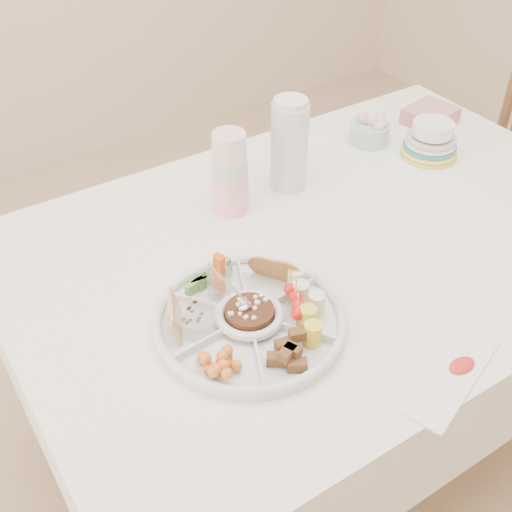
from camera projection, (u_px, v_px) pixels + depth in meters
floor at (316, 429)px, 1.99m from camera, size 4.00×4.00×0.00m
dining_table at (324, 346)px, 1.75m from camera, size 1.52×1.02×0.76m
chair at (482, 161)px, 2.20m from camera, size 0.57×0.57×1.08m
party_tray at (249, 317)px, 1.27m from camera, size 0.42×0.42×0.04m
bean_dip at (249, 315)px, 1.26m from camera, size 0.11×0.11×0.04m
tortillas at (272, 270)px, 1.35m from camera, size 0.11×0.11×0.06m
carrot_cucumber at (210, 268)px, 1.32m from camera, size 0.11×0.11×0.09m
pita_raisins at (183, 317)px, 1.24m from camera, size 0.13×0.13×0.07m
cherries at (223, 359)px, 1.17m from camera, size 0.11×0.11×0.04m
granola_chunks at (293, 351)px, 1.18m from camera, size 0.11×0.11×0.04m
banana_tomato at (315, 297)px, 1.26m from camera, size 0.12×0.12×0.09m
cup_stack at (230, 167)px, 1.52m from camera, size 0.09×0.09×0.24m
thermos at (289, 143)px, 1.61m from camera, size 0.12×0.12×0.25m
flower_bowl at (370, 129)px, 1.83m from camera, size 0.15×0.15×0.09m
napkin_stack at (430, 116)px, 1.94m from camera, size 0.16×0.15×0.05m
plate_stack at (431, 139)px, 1.77m from camera, size 0.19×0.19×0.10m
placemat at (450, 374)px, 1.18m from camera, size 0.28×0.18×0.01m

